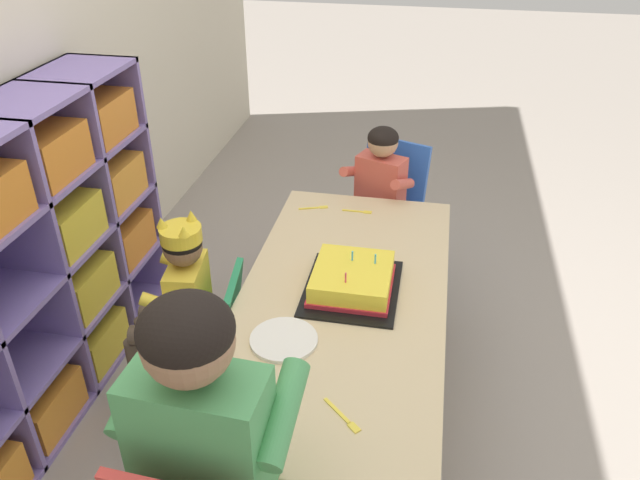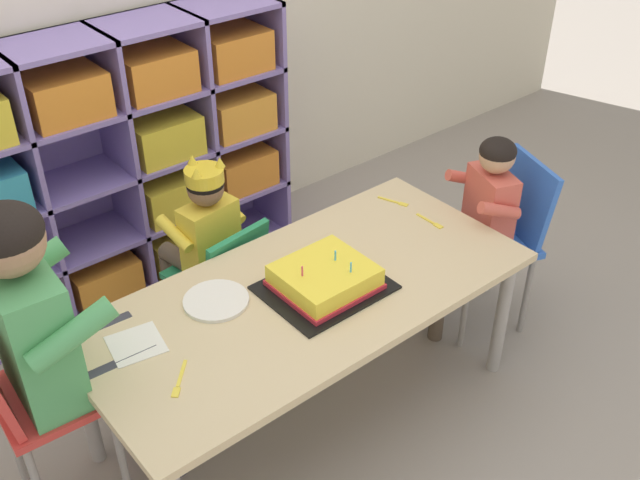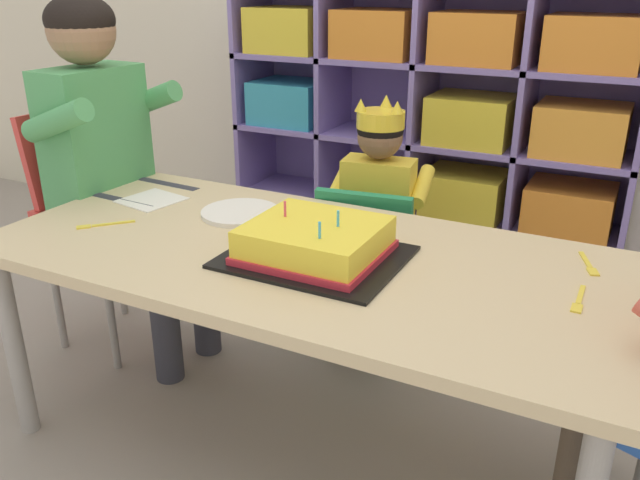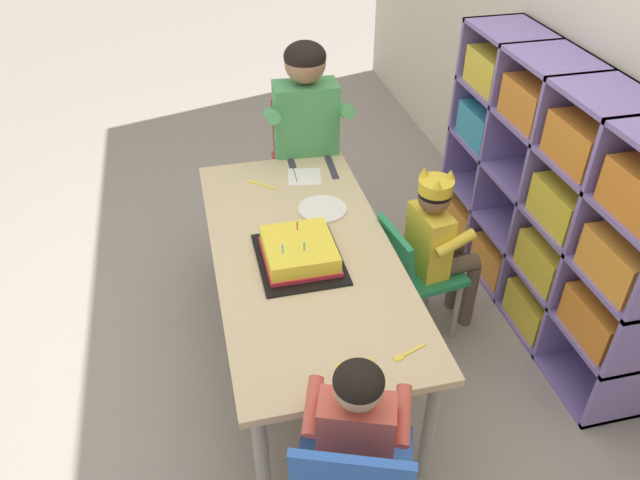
{
  "view_description": "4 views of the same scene",
  "coord_description": "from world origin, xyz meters",
  "views": [
    {
      "loc": [
        -1.67,
        -0.25,
        1.79
      ],
      "look_at": [
        0.1,
        0.09,
        0.7
      ],
      "focal_mm": 35.01,
      "sensor_mm": 36.0,
      "label": 1
    },
    {
      "loc": [
        -1.16,
        -1.46,
        2.01
      ],
      "look_at": [
        0.08,
        0.04,
        0.69
      ],
      "focal_mm": 41.55,
      "sensor_mm": 36.0,
      "label": 2
    },
    {
      "loc": [
        0.67,
        -1.21,
        1.14
      ],
      "look_at": [
        0.02,
        0.05,
        0.56
      ],
      "focal_mm": 36.62,
      "sensor_mm": 36.0,
      "label": 3
    },
    {
      "loc": [
        1.85,
        -0.37,
        2.0
      ],
      "look_at": [
        0.02,
        0.06,
        0.6
      ],
      "focal_mm": 34.54,
      "sensor_mm": 36.0,
      "label": 4
    }
  ],
  "objects": [
    {
      "name": "birthday_cake_on_tray",
      "position": [
        0.05,
        -0.03,
        0.58
      ],
      "size": [
        0.38,
        0.32,
        0.12
      ],
      "color": "black",
      "rests_on": "activity_table"
    },
    {
      "name": "fork_at_table_front_edge",
      "position": [
        -0.52,
        -0.09,
        0.55
      ],
      "size": [
        0.11,
        0.11,
        0.0
      ],
      "rotation": [
        0.0,
        0.0,
        0.82
      ],
      "color": "yellow",
      "rests_on": "activity_table"
    },
    {
      "name": "paper_plate_stack",
      "position": [
        -0.26,
        0.14,
        0.55
      ],
      "size": [
        0.21,
        0.21,
        0.01
      ],
      "primitive_type": "cylinder",
      "color": "white",
      "rests_on": "activity_table"
    },
    {
      "name": "classroom_chair_guest_side",
      "position": [
        0.92,
        -0.06,
        0.42
      ],
      "size": [
        0.45,
        0.44,
        0.71
      ],
      "rotation": [
        0.0,
        0.0,
        -1.93
      ],
      "color": "blue",
      "rests_on": "ground"
    },
    {
      "name": "child_with_crown",
      "position": [
        -0.04,
        0.58,
        0.5
      ],
      "size": [
        0.32,
        0.32,
        0.81
      ],
      "rotation": [
        0.0,
        0.0,
        3.28
      ],
      "color": "yellow",
      "rests_on": "ground"
    },
    {
      "name": "adult_helper_seated",
      "position": [
        -0.73,
        0.18,
        0.68
      ],
      "size": [
        0.44,
        0.42,
        1.09
      ],
      "rotation": [
        0.0,
        0.0,
        1.52
      ],
      "color": "#4C9E5B",
      "rests_on": "ground"
    },
    {
      "name": "activity_table",
      "position": [
        0.0,
        0.0,
        0.49
      ],
      "size": [
        1.48,
        0.69,
        0.55
      ],
      "color": "#D1B789",
      "rests_on": "ground"
    },
    {
      "name": "classroom_chair_adult_side",
      "position": [
        -0.85,
        0.19,
        0.47
      ],
      "size": [
        0.34,
        0.34,
        0.76
      ],
      "rotation": [
        0.0,
        0.0,
        1.52
      ],
      "color": "red",
      "rests_on": "ground"
    },
    {
      "name": "storage_cubby_shelf",
      "position": [
        -0.07,
        1.1,
        0.57
      ],
      "size": [
        1.49,
        0.31,
        1.13
      ],
      "color": "#7F6BB2",
      "rests_on": "ground"
    },
    {
      "name": "paper_napkin_square",
      "position": [
        -0.55,
        0.12,
        0.55
      ],
      "size": [
        0.17,
        0.17,
        0.0
      ],
      "primitive_type": "cube",
      "rotation": [
        0.0,
        0.0,
        -0.18
      ],
      "color": "white",
      "rests_on": "activity_table"
    },
    {
      "name": "fork_near_cake_tray",
      "position": [
        0.6,
        0.21,
        0.55
      ],
      "size": [
        0.06,
        0.12,
        0.0
      ],
      "rotation": [
        0.0,
        0.0,
        1.92
      ],
      "color": "yellow",
      "rests_on": "activity_table"
    },
    {
      "name": "ground",
      "position": [
        0.0,
        0.0,
        0.0
      ],
      "size": [
        16.0,
        16.0,
        0.0
      ],
      "primitive_type": "plane",
      "color": "gray"
    },
    {
      "name": "fork_near_child_seat",
      "position": [
        0.6,
        0.03,
        0.55
      ],
      "size": [
        0.02,
        0.12,
        0.0
      ],
      "rotation": [
        0.0,
        0.0,
        1.58
      ],
      "color": "yellow",
      "rests_on": "activity_table"
    },
    {
      "name": "classroom_chair_blue",
      "position": [
        -0.02,
        0.48,
        0.34
      ],
      "size": [
        0.34,
        0.35,
        0.57
      ],
      "rotation": [
        0.0,
        0.0,
        3.28
      ],
      "color": "#238451",
      "rests_on": "ground"
    },
    {
      "name": "guest_at_table_side",
      "position": [
        0.81,
        -0.02,
        0.53
      ],
      "size": [
        0.34,
        0.34,
        0.83
      ],
      "rotation": [
        0.0,
        0.0,
        -1.93
      ],
      "color": "#D15647",
      "rests_on": "ground"
    }
  ]
}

